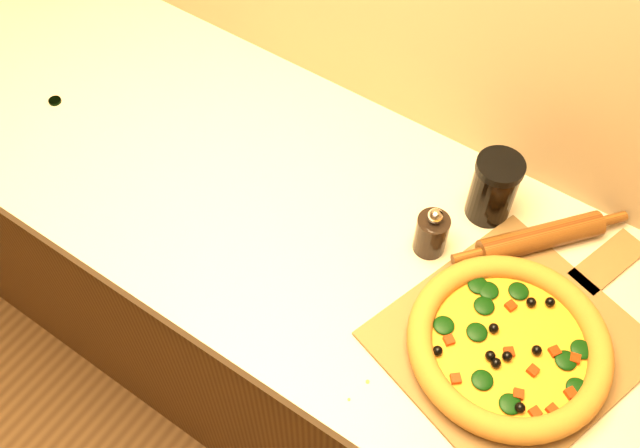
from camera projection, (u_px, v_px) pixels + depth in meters
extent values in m
cube|color=#42260E|center=(304.00, 316.00, 1.80)|extent=(2.80, 0.65, 0.86)
cube|color=beige|center=(300.00, 211.00, 1.43)|extent=(2.84, 0.68, 0.04)
cube|color=brown|center=(510.00, 343.00, 1.24)|extent=(0.47, 0.50, 0.01)
cube|color=brown|center=(608.00, 262.00, 1.33)|extent=(0.11, 0.17, 0.01)
cylinder|color=#A77529|center=(507.00, 348.00, 1.22)|extent=(0.33, 0.33, 0.02)
cylinder|color=yellow|center=(508.00, 345.00, 1.21)|extent=(0.27, 0.27, 0.01)
torus|color=brown|center=(509.00, 343.00, 1.20)|extent=(0.35, 0.35, 0.04)
ellipsoid|color=black|center=(545.00, 345.00, 1.20)|extent=(0.04, 0.04, 0.01)
sphere|color=black|center=(482.00, 338.00, 1.20)|extent=(0.02, 0.02, 0.02)
cube|color=#9B2105|center=(507.00, 373.00, 1.17)|extent=(0.02, 0.02, 0.01)
cylinder|color=black|center=(55.00, 101.00, 1.58)|extent=(0.04, 0.04, 0.01)
cylinder|color=black|center=(431.00, 234.00, 1.32)|extent=(0.06, 0.06, 0.09)
sphere|color=silver|center=(435.00, 216.00, 1.28)|extent=(0.03, 0.03, 0.03)
cylinder|color=#52250E|center=(541.00, 237.00, 1.34)|extent=(0.19, 0.22, 0.05)
cylinder|color=#52250E|center=(612.00, 219.00, 1.37)|extent=(0.05, 0.06, 0.02)
cylinder|color=#52250E|center=(467.00, 256.00, 1.32)|extent=(0.05, 0.06, 0.02)
cylinder|color=black|center=(493.00, 191.00, 1.35)|extent=(0.09, 0.09, 0.13)
cylinder|color=black|center=(501.00, 167.00, 1.30)|extent=(0.09, 0.09, 0.02)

